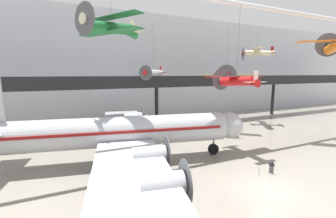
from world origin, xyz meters
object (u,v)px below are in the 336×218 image
at_px(suspended_plane_cream_biplane, 257,53).
at_px(suspended_plane_green_biplane, 111,28).
at_px(airliner_silver_main, 117,132).
at_px(stanchion_barrier, 259,173).
at_px(info_sign_pedestal, 271,169).
at_px(suspended_plane_silver_racer, 154,73).
at_px(suspended_plane_red_highwing, 237,81).
at_px(suspended_plane_yellow_lowwing, 227,73).

bearing_deg(suspended_plane_cream_biplane, suspended_plane_green_biplane, 44.49).
relative_size(airliner_silver_main, suspended_plane_green_biplane, 3.94).
distance_m(stanchion_barrier, info_sign_pedestal, 1.68).
bearing_deg(suspended_plane_silver_racer, suspended_plane_green_biplane, 8.03).
bearing_deg(airliner_silver_main, suspended_plane_cream_biplane, 28.60).
distance_m(suspended_plane_red_highwing, suspended_plane_green_biplane, 16.18).
xyz_separation_m(stanchion_barrier, info_sign_pedestal, (1.67, 0.02, 0.13)).
relative_size(suspended_plane_red_highwing, info_sign_pedestal, 8.17).
xyz_separation_m(airliner_silver_main, suspended_plane_cream_biplane, (29.20, 8.98, 10.30)).
relative_size(suspended_plane_yellow_lowwing, suspended_plane_green_biplane, 1.08).
bearing_deg(stanchion_barrier, suspended_plane_cream_biplane, 45.88).
relative_size(suspended_plane_red_highwing, stanchion_barrier, 9.41).
xyz_separation_m(suspended_plane_silver_racer, suspended_plane_red_highwing, (5.44, -14.33, -1.03)).
relative_size(suspended_plane_silver_racer, suspended_plane_green_biplane, 1.02).
xyz_separation_m(suspended_plane_yellow_lowwing, stanchion_barrier, (-8.14, -15.25, -9.58)).
bearing_deg(suspended_plane_green_biplane, suspended_plane_red_highwing, 129.27).
bearing_deg(suspended_plane_cream_biplane, airliner_silver_main, 49.91).
xyz_separation_m(suspended_plane_red_highwing, suspended_plane_green_biplane, (-14.02, 5.32, 6.07)).
relative_size(suspended_plane_red_highwing, suspended_plane_cream_biplane, 1.51).
bearing_deg(info_sign_pedestal, suspended_plane_cream_biplane, 46.84).
bearing_deg(suspended_plane_red_highwing, info_sign_pedestal, 169.70).
height_order(suspended_plane_silver_racer, suspended_plane_yellow_lowwing, suspended_plane_silver_racer).
xyz_separation_m(suspended_plane_green_biplane, stanchion_barrier, (11.17, -12.21, -14.68)).
height_order(suspended_plane_yellow_lowwing, stanchion_barrier, suspended_plane_yellow_lowwing).
bearing_deg(info_sign_pedestal, airliner_silver_main, 143.54).
height_order(suspended_plane_silver_racer, suspended_plane_cream_biplane, suspended_plane_cream_biplane).
height_order(suspended_plane_yellow_lowwing, info_sign_pedestal, suspended_plane_yellow_lowwing).
bearing_deg(suspended_plane_yellow_lowwing, suspended_plane_cream_biplane, 147.90).
relative_size(suspended_plane_yellow_lowwing, suspended_plane_cream_biplane, 1.42).
xyz_separation_m(suspended_plane_silver_racer, stanchion_barrier, (2.58, -21.22, -9.65)).
bearing_deg(airliner_silver_main, info_sign_pedestal, -23.10).
bearing_deg(stanchion_barrier, airliner_silver_main, 141.66).
height_order(suspended_plane_red_highwing, stanchion_barrier, suspended_plane_red_highwing).
bearing_deg(suspended_plane_red_highwing, airliner_silver_main, 80.49).
bearing_deg(suspended_plane_green_biplane, suspended_plane_silver_racer, -163.56).
distance_m(suspended_plane_cream_biplane, stanchion_barrier, 28.63).
relative_size(suspended_plane_green_biplane, info_sign_pedestal, 7.16).
xyz_separation_m(suspended_plane_yellow_lowwing, suspended_plane_green_biplane, (-19.31, -3.04, 5.10)).
distance_m(airliner_silver_main, info_sign_pedestal, 16.40).
xyz_separation_m(suspended_plane_red_highwing, suspended_plane_cream_biplane, (14.75, 11.26, 4.81)).
relative_size(suspended_plane_red_highwing, suspended_plane_yellow_lowwing, 1.06).
distance_m(suspended_plane_silver_racer, stanchion_barrier, 23.45).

